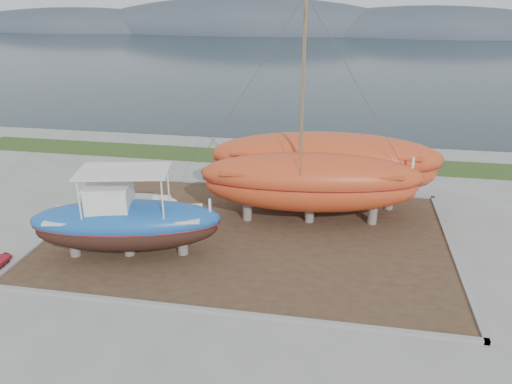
% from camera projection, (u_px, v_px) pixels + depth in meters
% --- Properties ---
extents(ground, '(140.00, 140.00, 0.00)m').
position_uv_depth(ground, '(229.00, 282.00, 19.63)').
color(ground, gray).
rests_on(ground, ground).
extents(dirt_patch, '(18.00, 12.00, 0.06)m').
position_uv_depth(dirt_patch, '(248.00, 235.00, 23.26)').
color(dirt_patch, '#422D1E').
rests_on(dirt_patch, ground).
extents(curb_frame, '(18.60, 12.60, 0.15)m').
position_uv_depth(curb_frame, '(248.00, 234.00, 23.25)').
color(curb_frame, gray).
rests_on(curb_frame, ground).
extents(grass_strip, '(44.00, 3.00, 0.08)m').
position_uv_depth(grass_strip, '(281.00, 159.00, 33.74)').
color(grass_strip, '#284219').
rests_on(grass_strip, ground).
extents(sea, '(260.00, 100.00, 0.04)m').
position_uv_depth(sea, '(324.00, 58.00, 83.43)').
color(sea, '#16252D').
rests_on(sea, ground).
extents(mountain_ridge, '(200.00, 36.00, 20.00)m').
position_uv_depth(mountain_ridge, '(336.00, 33.00, 133.55)').
color(mountain_ridge, '#333D49').
rests_on(mountain_ridge, ground).
extents(blue_caique, '(8.34, 4.12, 3.85)m').
position_uv_depth(blue_caique, '(125.00, 214.00, 20.81)').
color(blue_caique, '#1B57AA').
rests_on(blue_caique, dirt_patch).
extents(white_dinghy, '(4.40, 2.19, 1.26)m').
position_uv_depth(white_dinghy, '(136.00, 208.00, 24.58)').
color(white_dinghy, white).
rests_on(white_dinghy, dirt_patch).
extents(orange_sailboat, '(10.89, 4.30, 10.45)m').
position_uv_depth(orange_sailboat, '(314.00, 117.00, 22.64)').
color(orange_sailboat, '#BD401D').
rests_on(orange_sailboat, dirt_patch).
extents(orange_bare_hull, '(11.98, 4.43, 3.85)m').
position_uv_depth(orange_bare_hull, '(325.00, 172.00, 25.63)').
color(orange_bare_hull, '#BD401D').
rests_on(orange_bare_hull, dirt_patch).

